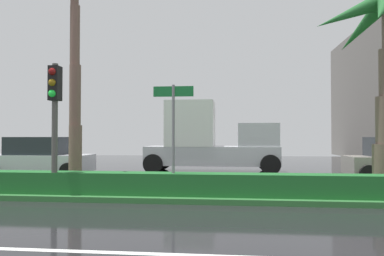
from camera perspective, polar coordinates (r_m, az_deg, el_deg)
ground_plane at (r=12.61m, az=4.07°, el=-9.48°), size 90.00×42.00×0.10m
near_lane_divider_stripe at (r=5.77m, az=1.31°, el=-18.91°), size 81.00×0.14×0.01m
median_strip at (r=11.61m, az=3.88°, el=-9.57°), size 85.50×4.00×0.15m
median_hedge at (r=10.17m, az=3.55°, el=-8.62°), size 76.50×0.70×0.60m
traffic_signal_median_left at (r=10.99m, az=-20.27°, el=3.46°), size 0.28×0.43×3.62m
street_name_sign at (r=10.12m, az=-2.87°, el=0.59°), size 1.10×0.08×3.00m
car_in_traffic_leading at (r=17.47m, az=-22.24°, el=-4.21°), size 4.30×2.02×1.72m
box_truck_lead at (r=18.35m, az=2.85°, el=-1.91°), size 6.40×2.64×3.46m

